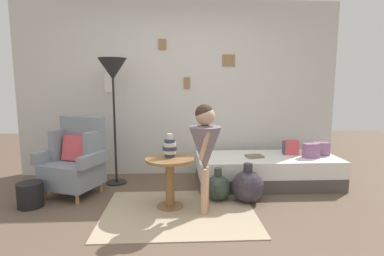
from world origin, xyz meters
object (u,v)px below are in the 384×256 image
Objects in this scene: vase_striped at (170,147)px; demijohn_near at (218,187)px; armchair at (76,159)px; side_table at (170,173)px; floor_lamp at (113,75)px; book_on_daybed at (254,156)px; demijohn_far at (248,186)px; daybed at (266,170)px; person_child at (205,144)px; magazine_basket at (30,195)px.

demijohn_near is (0.56, 0.13, -0.52)m from vase_striped.
demijohn_near is (1.76, -0.33, -0.28)m from armchair.
side_table is 0.33× the size of floor_lamp.
demijohn_far is at bearing -111.54° from book_on_daybed.
person_child is at bearing -136.12° from daybed.
demijohn_far is 1.66× the size of magazine_basket.
side_table is at bearing 154.58° from person_child.
person_child reaches higher than magazine_basket.
vase_striped is at bearing -1.62° from magazine_basket.
book_on_daybed is 2.78m from magazine_basket.
magazine_basket is (-1.58, 0.09, -0.26)m from side_table.
demijohn_far is 2.49m from magazine_basket.
side_table is at bearing -173.13° from demijohn_far.
daybed is (2.51, 0.21, -0.24)m from armchair.
floor_lamp reaches higher than daybed.
side_table is at bearing -3.37° from magazine_basket.
side_table is 1.23× the size of demijohn_far.
floor_lamp is at bearing 131.06° from side_table.
demijohn_far is at bearing 28.41° from person_child.
daybed is at bearing 27.26° from vase_striped.
magazine_basket is (-2.49, -0.02, -0.05)m from demijohn_far.
book_on_daybed is at bearing 68.46° from demijohn_far.
demijohn_far is at bearing -24.82° from floor_lamp.
daybed is 2.46m from floor_lamp.
side_table is 1.44× the size of demijohn_near.
floor_lamp is 4.36× the size of demijohn_near.
floor_lamp is (-0.77, 0.88, 1.10)m from side_table.
side_table reaches higher than demijohn_near.
side_table is 2.04× the size of magazine_basket.
floor_lamp reaches higher than demijohn_far.
demijohn_far is (0.34, -0.07, 0.03)m from demijohn_near.
armchair is at bearing -138.72° from floor_lamp.
vase_striped is 1.31m from book_on_daybed.
book_on_daybed is at bearing 3.77° from armchair.
person_child is at bearing -31.17° from vase_striped.
floor_lamp is 1.77m from magazine_basket.
person_child reaches higher than demijohn_far.
side_table is at bearing -90.67° from vase_striped.
floor_lamp reaches higher than armchair.
armchair is 1.74m from person_child.
floor_lamp is at bearing 132.68° from vase_striped.
side_table is 0.55m from person_child.
daybed is 1.42m from person_child.
armchair is 0.82× the size of person_child.
demijohn_near reaches higher than magazine_basket.
floor_lamp reaches higher than demijohn_near.
demijohn_far is (2.10, -0.40, -0.25)m from armchair.
floor_lamp is at bearing 44.40° from magazine_basket.
person_child is 2.98× the size of demijohn_near.
floor_lamp is at bearing 41.28° from armchair.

